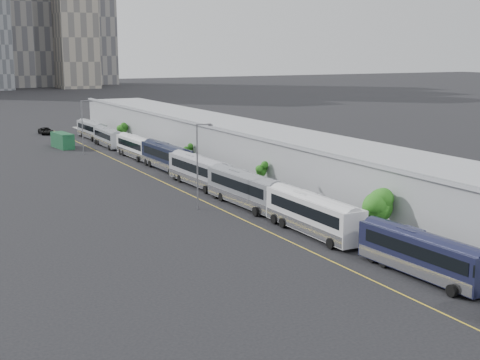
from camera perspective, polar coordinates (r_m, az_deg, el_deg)
sidewalk at (r=87.16m, az=2.81°, el=-0.90°), size 10.00×170.00×0.12m
lane_line at (r=82.43m, az=-3.49°, el=-1.64°), size 0.12×160.00×0.02m
depot at (r=88.58m, az=5.05°, el=1.54°), size 12.45×160.40×7.20m
bus_1 at (r=56.21m, az=15.29°, el=-6.45°), size 3.18×12.71×3.68m
bus_2 at (r=66.77m, az=6.26°, el=-3.22°), size 3.06×13.79×4.03m
bus_3 at (r=78.41m, az=0.45°, el=-1.00°), size 3.27×13.96×4.06m
bus_4 at (r=90.15m, az=-3.50°, el=0.56°), size 3.18×13.90×4.04m
bus_5 at (r=102.64m, az=-6.30°, el=1.80°), size 3.06×13.84×4.03m
bus_6 at (r=115.08m, az=-8.87°, el=2.66°), size 2.83×12.68×3.69m
bus_7 at (r=129.17m, az=-11.17°, el=3.45°), size 2.70×12.03×3.51m
bus_8 at (r=141.93m, az=-12.53°, el=4.09°), size 2.99×12.64×3.67m
tree_1 at (r=63.91m, az=11.67°, el=-1.91°), size 2.88×2.88×5.45m
tree_2 at (r=83.43m, az=1.83°, el=0.83°), size 1.33×1.33×4.02m
tree_3 at (r=104.03m, az=-4.47°, el=2.53°), size 1.22×1.22×3.41m
tree_4 at (r=133.25m, az=-10.03°, el=4.32°), size 1.90×1.90×3.84m
street_lamp_near at (r=76.22m, az=-3.55°, el=1.64°), size 2.04×0.22×9.89m
street_lamp_far at (r=119.91m, az=-13.23°, el=4.70°), size 2.04×0.22×9.49m
shipping_container at (r=129.41m, az=-14.91°, el=3.28°), size 3.05×6.87×2.84m
suv at (r=151.70m, az=-16.23°, el=4.04°), size 2.66×5.42×1.48m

